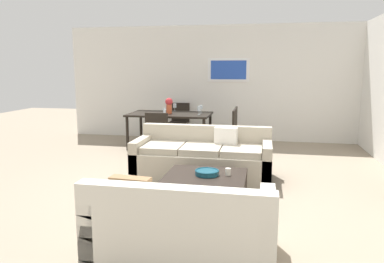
{
  "coord_description": "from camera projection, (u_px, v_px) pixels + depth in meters",
  "views": [
    {
      "loc": [
        0.88,
        -5.23,
        1.71
      ],
      "look_at": [
        -0.18,
        0.2,
        0.75
      ],
      "focal_mm": 34.35,
      "sensor_mm": 36.0,
      "label": 1
    }
  ],
  "objects": [
    {
      "name": "ground_plane",
      "position": [
        201.0,
        183.0,
        5.52
      ],
      "size": [
        18.0,
        18.0,
        0.0
      ],
      "primitive_type": "plane",
      "color": "gray"
    },
    {
      "name": "back_wall_unit",
      "position": [
        239.0,
        83.0,
        8.64
      ],
      "size": [
        8.4,
        0.09,
        2.7
      ],
      "color": "silver",
      "rests_on": "ground"
    },
    {
      "name": "sofa_beige",
      "position": [
        203.0,
        159.0,
        5.8
      ],
      "size": [
        2.13,
        0.9,
        0.78
      ],
      "color": "#B2A893",
      "rests_on": "ground"
    },
    {
      "name": "loveseat_white",
      "position": [
        182.0,
        227.0,
        3.32
      ],
      "size": [
        1.63,
        0.9,
        0.78
      ],
      "color": "silver",
      "rests_on": "ground"
    },
    {
      "name": "coffee_table",
      "position": [
        205.0,
        191.0,
        4.6
      ],
      "size": [
        1.01,
        0.97,
        0.38
      ],
      "color": "black",
      "rests_on": "ground"
    },
    {
      "name": "decorative_bowl",
      "position": [
        207.0,
        172.0,
        4.61
      ],
      "size": [
        0.3,
        0.3,
        0.07
      ],
      "color": "navy",
      "rests_on": "coffee_table"
    },
    {
      "name": "candle_jar",
      "position": [
        228.0,
        172.0,
        4.61
      ],
      "size": [
        0.07,
        0.07,
        0.09
      ],
      "primitive_type": "cylinder",
      "color": "silver",
      "rests_on": "coffee_table"
    },
    {
      "name": "dining_table",
      "position": [
        170.0,
        116.0,
        7.88
      ],
      "size": [
        1.74,
        0.99,
        0.75
      ],
      "color": "black",
      "rests_on": "ground"
    },
    {
      "name": "dining_chair_head",
      "position": [
        179.0,
        119.0,
        8.78
      ],
      "size": [
        0.44,
        0.44,
        0.88
      ],
      "color": "black",
      "rests_on": "ground"
    },
    {
      "name": "dining_chair_right_far",
      "position": [
        230.0,
        125.0,
        7.88
      ],
      "size": [
        0.44,
        0.44,
        0.88
      ],
      "color": "black",
      "rests_on": "ground"
    },
    {
      "name": "dining_chair_foot",
      "position": [
        158.0,
        132.0,
        7.04
      ],
      "size": [
        0.44,
        0.44,
        0.88
      ],
      "color": "black",
      "rests_on": "ground"
    },
    {
      "name": "dining_chair_right_near",
      "position": [
        228.0,
        128.0,
        7.45
      ],
      "size": [
        0.44,
        0.44,
        0.88
      ],
      "color": "black",
      "rests_on": "ground"
    },
    {
      "name": "wine_glass_right_far",
      "position": [
        201.0,
        107.0,
        7.84
      ],
      "size": [
        0.07,
        0.07,
        0.17
      ],
      "color": "silver",
      "rests_on": "dining_table"
    },
    {
      "name": "wine_glass_right_near",
      "position": [
        199.0,
        109.0,
        7.6
      ],
      "size": [
        0.07,
        0.07,
        0.18
      ],
      "color": "silver",
      "rests_on": "dining_table"
    },
    {
      "name": "wine_glass_head",
      "position": [
        175.0,
        106.0,
        8.27
      ],
      "size": [
        0.08,
        0.08,
        0.17
      ],
      "color": "silver",
      "rests_on": "dining_table"
    },
    {
      "name": "wine_glass_foot",
      "position": [
        165.0,
        111.0,
        7.43
      ],
      "size": [
        0.06,
        0.06,
        0.16
      ],
      "color": "silver",
      "rests_on": "dining_table"
    },
    {
      "name": "centerpiece_vase",
      "position": [
        169.0,
        105.0,
        7.81
      ],
      "size": [
        0.16,
        0.16,
        0.33
      ],
      "color": "#D85933",
      "rests_on": "dining_table"
    }
  ]
}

